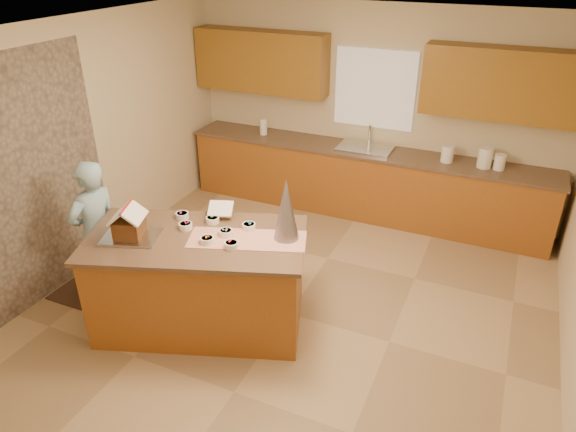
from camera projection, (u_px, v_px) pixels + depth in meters
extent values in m
plane|color=tan|center=(289.00, 314.00, 5.29)|extent=(5.50, 5.50, 0.00)
plane|color=silver|center=(289.00, 35.00, 4.03)|extent=(5.50, 5.50, 0.00)
plane|color=beige|center=(374.00, 111.00, 6.88)|extent=(5.50, 5.50, 0.00)
plane|color=beige|center=(51.00, 424.00, 2.44)|extent=(5.50, 5.50, 0.00)
plane|color=beige|center=(74.00, 152.00, 5.56)|extent=(5.50, 5.50, 0.00)
plane|color=gray|center=(16.00, 190.00, 4.95)|extent=(0.00, 2.50, 2.50)
cube|color=white|center=(375.00, 89.00, 6.72)|extent=(1.05, 0.03, 1.00)
cube|color=#A04A21|center=(362.00, 183.00, 7.06)|extent=(4.80, 0.60, 0.88)
cube|color=brown|center=(365.00, 151.00, 6.85)|extent=(4.85, 0.63, 0.04)
cube|color=olive|center=(261.00, 61.00, 7.04)|extent=(1.85, 0.35, 0.80)
cube|color=olive|center=(506.00, 84.00, 5.92)|extent=(1.85, 0.35, 0.80)
cube|color=silver|center=(365.00, 152.00, 6.85)|extent=(0.70, 0.45, 0.12)
cylinder|color=silver|center=(369.00, 135.00, 6.92)|extent=(0.03, 0.03, 0.28)
cube|color=#A04A21|center=(200.00, 283.00, 4.96)|extent=(2.10, 1.52, 0.93)
cube|color=brown|center=(196.00, 239.00, 4.73)|extent=(2.21, 1.63, 0.04)
cube|color=red|center=(247.00, 239.00, 4.69)|extent=(1.12, 0.71, 0.01)
cube|color=silver|center=(131.00, 237.00, 4.71)|extent=(0.57, 0.50, 0.03)
cube|color=white|center=(221.00, 209.00, 5.02)|extent=(0.28, 0.25, 0.10)
cone|color=#9F9EA9|center=(286.00, 210.00, 4.58)|extent=(0.30, 0.30, 0.58)
cube|color=black|center=(105.00, 293.00, 5.59)|extent=(1.02, 0.67, 0.01)
imported|color=#90B8CC|center=(96.00, 232.00, 5.22)|extent=(0.47, 0.61, 1.51)
cylinder|color=white|center=(448.00, 154.00, 6.42)|extent=(0.15, 0.15, 0.21)
cylinder|color=white|center=(485.00, 158.00, 6.25)|extent=(0.17, 0.17, 0.24)
cylinder|color=white|center=(500.00, 162.00, 6.20)|extent=(0.13, 0.13, 0.19)
cylinder|color=white|center=(263.00, 127.00, 7.32)|extent=(0.10, 0.10, 0.23)
cube|color=brown|center=(129.00, 227.00, 4.67)|extent=(0.30, 0.31, 0.17)
cube|color=white|center=(120.00, 213.00, 4.61)|extent=(0.24, 0.33, 0.13)
cube|color=white|center=(134.00, 213.00, 4.60)|extent=(0.24, 0.33, 0.13)
cylinder|color=red|center=(126.00, 207.00, 4.57)|extent=(0.12, 0.28, 0.02)
cylinder|color=green|center=(213.00, 220.00, 4.96)|extent=(0.13, 0.13, 0.06)
cylinder|color=#DA2661|center=(186.00, 226.00, 4.86)|extent=(0.13, 0.13, 0.06)
cylinder|color=silver|center=(226.00, 233.00, 4.74)|extent=(0.13, 0.13, 0.06)
cylinder|color=red|center=(231.00, 245.00, 4.55)|extent=(0.13, 0.13, 0.06)
cylinder|color=#30B6B7|center=(249.00, 226.00, 4.85)|extent=(0.13, 0.13, 0.06)
cylinder|color=orange|center=(207.00, 240.00, 4.62)|extent=(0.13, 0.13, 0.06)
cylinder|color=purple|center=(182.00, 216.00, 5.04)|extent=(0.13, 0.13, 0.06)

